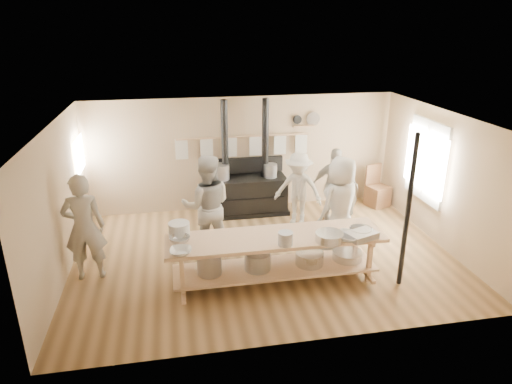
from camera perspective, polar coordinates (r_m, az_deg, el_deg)
ground at (r=8.69m, az=1.04°, el=-7.97°), size 7.00×7.00×0.00m
room_shell at (r=8.04m, az=1.12°, el=2.23°), size 7.00×7.00×7.00m
window_right at (r=9.87m, az=20.56°, el=3.67°), size 0.09×1.50×1.65m
left_opening at (r=9.99m, az=-21.19°, el=4.39°), size 0.00×0.90×0.90m
stove at (r=10.37m, az=-1.31°, el=0.11°), size 1.90×0.75×2.60m
towel_rail at (r=10.32m, az=-1.58°, el=6.09°), size 3.00×0.04×0.47m
back_wall_shelf at (r=10.57m, az=6.33°, el=8.77°), size 0.63×0.14×0.32m
prep_table at (r=7.67m, az=2.36°, el=-7.74°), size 3.60×0.90×0.85m
support_post at (r=7.66m, az=18.43°, el=-2.45°), size 0.08×0.08×2.60m
cook_far_left at (r=8.13m, az=-20.69°, el=-4.16°), size 0.71×0.49×1.88m
cook_left at (r=8.43m, az=-6.14°, el=-1.75°), size 0.98×0.79×1.94m
cook_center at (r=8.66m, az=10.49°, el=-1.60°), size 1.07×0.91×1.87m
cook_right at (r=9.92m, az=9.86°, el=0.72°), size 1.05×0.77×1.66m
cook_by_window at (r=9.74m, az=5.31°, el=0.38°), size 1.19×1.03×1.60m
chair at (r=11.23m, az=14.90°, el=-0.22°), size 0.58×0.58×0.98m
bowl_white_a at (r=7.05m, az=-9.41°, el=-7.35°), size 0.36×0.36×0.08m
bowl_steel_a at (r=7.38m, az=-9.50°, el=-5.91°), size 0.46×0.46×0.10m
bowl_white_b at (r=7.53m, az=11.40°, el=-5.49°), size 0.57×0.57×0.10m
bowl_steel_b at (r=7.73m, az=12.94°, el=-4.84°), size 0.45×0.45×0.12m
roasting_pan at (r=7.62m, az=13.06°, el=-5.27°), size 0.58×0.48×0.11m
mixing_bowl_large at (r=7.42m, az=9.15°, el=-5.57°), size 0.58×0.58×0.14m
bucket_galv at (r=7.20m, az=3.71°, el=-5.83°), size 0.24×0.24×0.22m
deep_bowl_enamel at (r=7.61m, az=-9.59°, el=-4.58°), size 0.39×0.39×0.22m
pitcher at (r=7.21m, az=3.65°, el=-5.91°), size 0.14×0.14×0.20m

